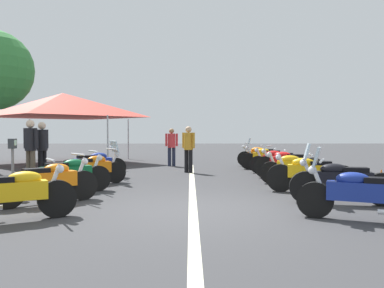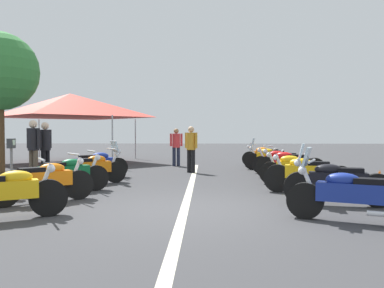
{
  "view_description": "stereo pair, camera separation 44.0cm",
  "coord_description": "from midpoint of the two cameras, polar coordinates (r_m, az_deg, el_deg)",
  "views": [
    {
      "loc": [
        -7.25,
        0.05,
        1.45
      ],
      "look_at": [
        4.2,
        0.0,
        1.08
      ],
      "focal_mm": 36.96,
      "sensor_mm": 36.0,
      "label": 1
    },
    {
      "loc": [
        -7.25,
        -0.39,
        1.45
      ],
      "look_at": [
        4.2,
        0.0,
        1.08
      ],
      "focal_mm": 36.96,
      "sensor_mm": 36.0,
      "label": 2
    }
  ],
  "objects": [
    {
      "name": "event_tent",
      "position": [
        19.1,
        -18.75,
        5.33
      ],
      "size": [
        5.71,
        5.71,
        3.2
      ],
      "color": "#E54C3F",
      "rests_on": "ground_plane"
    },
    {
      "name": "bystander_1",
      "position": [
        16.46,
        -3.73,
        -0.04
      ],
      "size": [
        0.32,
        0.53,
        1.57
      ],
      "rotation": [
        0.0,
        0.0,
        3.28
      ],
      "color": "#1E2338",
      "rests_on": "ground_plane"
    },
    {
      "name": "motorcycle_right_row_4",
      "position": [
        12.3,
        12.68,
        -2.79
      ],
      "size": [
        1.03,
        1.98,
        1.02
      ],
      "rotation": [
        0.0,
        0.0,
        1.15
      ],
      "color": "black",
      "rests_on": "ground_plane"
    },
    {
      "name": "traffic_cone_0",
      "position": [
        10.07,
        -24.25,
        -4.94
      ],
      "size": [
        0.36,
        0.36,
        0.61
      ],
      "color": "orange",
      "rests_on": "ground_plane"
    },
    {
      "name": "bystander_3",
      "position": [
        13.85,
        -1.42,
        -0.24
      ],
      "size": [
        0.35,
        0.45,
        1.63
      ],
      "rotation": [
        0.0,
        0.0,
        5.66
      ],
      "color": "black",
      "rests_on": "ground_plane"
    },
    {
      "name": "motorcycle_right_row_1",
      "position": [
        8.3,
        19.35,
        -5.06
      ],
      "size": [
        0.8,
        2.06,
        1.21
      ],
      "rotation": [
        0.0,
        0.0,
        1.36
      ],
      "color": "black",
      "rests_on": "ground_plane"
    },
    {
      "name": "motorcycle_left_row_0",
      "position": [
        7.06,
        -25.94,
        -6.47
      ],
      "size": [
        1.13,
        1.8,
        1.0
      ],
      "rotation": [
        0.0,
        0.0,
        -1.05
      ],
      "color": "black",
      "rests_on": "ground_plane"
    },
    {
      "name": "motorcycle_right_row_3",
      "position": [
        11.08,
        13.66,
        -3.41
      ],
      "size": [
        0.85,
        1.96,
        0.99
      ],
      "rotation": [
        0.0,
        0.0,
        1.31
      ],
      "color": "black",
      "rests_on": "ground_plane"
    },
    {
      "name": "traffic_cone_2",
      "position": [
        9.42,
        24.37,
        -5.4
      ],
      "size": [
        0.36,
        0.36,
        0.61
      ],
      "color": "orange",
      "rests_on": "ground_plane"
    },
    {
      "name": "motorcycle_right_row_7",
      "position": [
        16.44,
        9.19,
        -1.68
      ],
      "size": [
        0.96,
        1.94,
        0.99
      ],
      "rotation": [
        0.0,
        0.0,
        1.21
      ],
      "color": "black",
      "rests_on": "ground_plane"
    },
    {
      "name": "ground_plane",
      "position": [
        7.4,
        -1.59,
        -9.48
      ],
      "size": [
        80.0,
        80.0,
        0.0
      ],
      "primitive_type": "plane",
      "color": "#38383A"
    },
    {
      "name": "bystander_0",
      "position": [
        13.01,
        -21.72,
        -0.18
      ],
      "size": [
        0.51,
        0.32,
        1.74
      ],
      "rotation": [
        0.0,
        0.0,
        4.38
      ],
      "color": "black",
      "rests_on": "ground_plane"
    },
    {
      "name": "traffic_cone_1",
      "position": [
        9.72,
        24.46,
        -5.19
      ],
      "size": [
        0.36,
        0.36,
        0.61
      ],
      "color": "orange",
      "rests_on": "ground_plane"
    },
    {
      "name": "motorcycle_left_row_4",
      "position": [
        12.4,
        -15.0,
        -2.85
      ],
      "size": [
        1.26,
        1.85,
        0.99
      ],
      "rotation": [
        0.0,
        0.0,
        -1.0
      ],
      "color": "black",
      "rests_on": "ground_plane"
    },
    {
      "name": "motorcycle_right_row_2",
      "position": [
        9.69,
        15.43,
        -4.08
      ],
      "size": [
        0.83,
        2.05,
        1.01
      ],
      "rotation": [
        0.0,
        0.0,
        1.33
      ],
      "color": "black",
      "rests_on": "ground_plane"
    },
    {
      "name": "motorcycle_right_row_6",
      "position": [
        15.14,
        9.92,
        -1.93
      ],
      "size": [
        0.82,
        2.04,
        1.21
      ],
      "rotation": [
        0.0,
        0.0,
        1.35
      ],
      "color": "black",
      "rests_on": "ground_plane"
    },
    {
      "name": "motorcycle_right_row_5",
      "position": [
        13.79,
        11.48,
        -2.39
      ],
      "size": [
        0.9,
        1.99,
        0.98
      ],
      "rotation": [
        0.0,
        0.0,
        1.27
      ],
      "color": "black",
      "rests_on": "ground_plane"
    },
    {
      "name": "bystander_2",
      "position": [
        12.59,
        -23.2,
        -0.12
      ],
      "size": [
        0.32,
        0.49,
        1.79
      ],
      "rotation": [
        0.0,
        0.0,
        2.69
      ],
      "color": "brown",
      "rests_on": "ground_plane"
    },
    {
      "name": "motorcycle_right_row_0",
      "position": [
        6.86,
        21.68,
        -6.62
      ],
      "size": [
        1.04,
        2.01,
        1.19
      ],
      "rotation": [
        0.0,
        0.0,
        1.17
      ],
      "color": "black",
      "rests_on": "ground_plane"
    },
    {
      "name": "parking_meter",
      "position": [
        9.72,
        -25.65,
        -1.61
      ],
      "size": [
        0.19,
        0.14,
        1.29
      ],
      "rotation": [
        0.0,
        0.0,
        -1.61
      ],
      "color": "slate",
      "rests_on": "ground_plane"
    },
    {
      "name": "motorcycle_left_row_2",
      "position": [
        9.72,
        -18.81,
        -4.17
      ],
      "size": [
        1.28,
        1.86,
        0.99
      ],
      "rotation": [
        0.0,
        0.0,
        -0.99
      ],
      "color": "black",
      "rests_on": "ground_plane"
    },
    {
      "name": "motorcycle_left_row_3",
      "position": [
        11.07,
        -15.41,
        -3.39
      ],
      "size": [
        1.33,
        1.74,
        1.19
      ],
      "rotation": [
        0.0,
        0.0,
        -0.94
      ],
      "color": "black",
      "rests_on": "ground_plane"
    },
    {
      "name": "lane_centre_stripe",
      "position": [
        10.0,
        -1.23,
        -6.5
      ],
      "size": [
        14.19,
        0.16,
        0.01
      ],
      "primitive_type": "cube",
      "color": "beige",
      "rests_on": "ground_plane"
    },
    {
      "name": "motorcycle_left_row_1",
      "position": [
        8.48,
        -21.39,
        -5.06
      ],
      "size": [
        1.46,
        1.7,
        0.99
      ],
      "rotation": [
        0.0,
        0.0,
        -0.87
      ],
      "color": "black",
      "rests_on": "ground_plane"
    }
  ]
}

